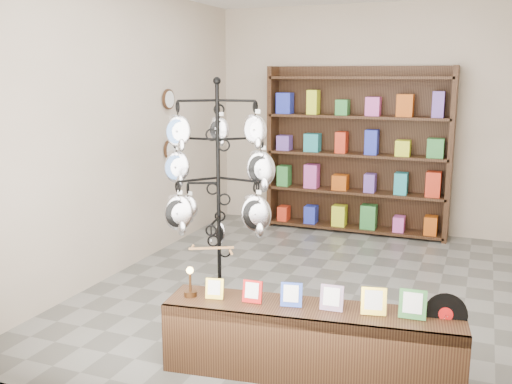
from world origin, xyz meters
The scene contains 6 objects.
ground centered at (0.00, 0.00, 0.00)m, with size 5.00×5.00×0.00m, color slate.
room_envelope centered at (0.00, 0.00, 1.85)m, with size 5.00×5.00×5.00m.
display_tree centered at (-0.59, -0.73, 1.19)m, with size 1.13×1.13×2.07m.
front_shelf centered at (0.53, -1.61, 0.26)m, with size 2.09×0.69×0.73m.
back_shelving centered at (0.00, 2.30, 1.03)m, with size 2.42×0.36×2.20m.
wall_clocks centered at (-1.97, 0.80, 1.50)m, with size 0.03×0.24×0.84m.
Camera 1 is at (1.55, -5.18, 2.08)m, focal length 40.00 mm.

